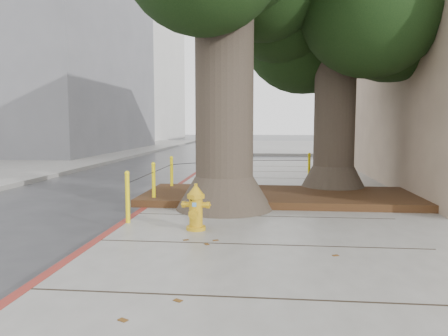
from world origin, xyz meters
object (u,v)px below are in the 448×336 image
(car_silver, at_px, (375,148))
(car_red, at_px, (444,147))
(fire_hydrant, at_px, (196,207))
(car_dark, at_px, (65,147))

(car_silver, bearing_deg, car_red, -66.75)
(fire_hydrant, bearing_deg, car_red, 62.16)
(car_silver, relative_size, car_dark, 1.02)
(fire_hydrant, relative_size, car_silver, 0.21)
(car_silver, xyz_separation_m, car_dark, (-17.72, 1.59, -0.11))
(fire_hydrant, height_order, car_dark, car_dark)
(fire_hydrant, distance_m, car_red, 20.41)
(car_dark, bearing_deg, car_silver, -11.91)
(fire_hydrant, xyz_separation_m, car_red, (10.62, 17.43, 0.14))
(car_silver, relative_size, car_red, 0.93)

